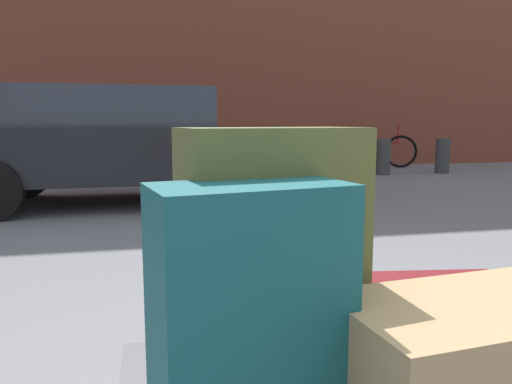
% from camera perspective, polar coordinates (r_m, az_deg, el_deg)
% --- Properties ---
extents(duffel_bag_tan_rear_left, '(0.66, 0.41, 0.31)m').
position_cam_1_polar(duffel_bag_tan_rear_left, '(1.24, 24.54, -17.89)').
color(duffel_bag_tan_rear_left, '#9E7F56').
rests_on(duffel_bag_tan_rear_left, luggage_cart).
extents(suitcase_olive_rear_right, '(0.46, 0.29, 0.67)m').
position_cam_1_polar(suitcase_olive_rear_right, '(1.23, 1.84, -8.36)').
color(suitcase_olive_rear_right, '#4C5128').
rests_on(suitcase_olive_rear_right, luggage_cart).
extents(suitcase_teal_stacked_top, '(0.42, 0.28, 0.56)m').
position_cam_1_polar(suitcase_teal_stacked_top, '(1.05, -0.62, -14.47)').
color(suitcase_teal_stacked_top, '#144C51').
rests_on(suitcase_teal_stacked_top, luggage_cart).
extents(suitcase_maroon_front_left, '(0.68, 0.52, 0.20)m').
position_cam_1_polar(suitcase_maroon_front_left, '(1.55, 18.14, -14.49)').
color(suitcase_maroon_front_left, maroon).
rests_on(suitcase_maroon_front_left, luggage_cart).
extents(parked_car, '(4.33, 1.98, 1.42)m').
position_cam_1_polar(parked_car, '(6.44, -14.58, 5.48)').
color(parked_car, black).
rests_on(parked_car, ground_plane).
extents(bicycle_leaning, '(1.67, 0.66, 0.96)m').
position_cam_1_polar(bicycle_leaning, '(11.47, 13.67, 4.61)').
color(bicycle_leaning, black).
rests_on(bicycle_leaning, ground_plane).
extents(bollard_kerb_near, '(0.28, 0.28, 0.69)m').
position_cam_1_polar(bollard_kerb_near, '(9.44, 7.34, 3.89)').
color(bollard_kerb_near, '#383838').
rests_on(bollard_kerb_near, ground_plane).
extents(bollard_kerb_mid, '(0.28, 0.28, 0.69)m').
position_cam_1_polar(bollard_kerb_mid, '(9.95, 14.36, 3.91)').
color(bollard_kerb_mid, '#383838').
rests_on(bollard_kerb_mid, ground_plane).
extents(bollard_kerb_far, '(0.28, 0.28, 0.69)m').
position_cam_1_polar(bollard_kerb_far, '(10.58, 20.57, 3.89)').
color(bollard_kerb_far, '#383838').
rests_on(bollard_kerb_far, ground_plane).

